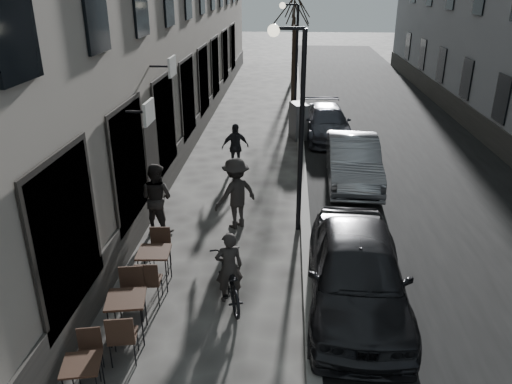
# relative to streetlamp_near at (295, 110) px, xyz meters

# --- Properties ---
(road) EXTENTS (7.30, 60.00, 0.00)m
(road) POSITION_rel_streetlamp_near_xyz_m (4.02, 10.00, -3.16)
(road) COLOR black
(road) RESTS_ON ground
(kerb) EXTENTS (0.25, 60.00, 0.12)m
(kerb) POSITION_rel_streetlamp_near_xyz_m (0.37, 10.00, -3.10)
(kerb) COLOR gray
(kerb) RESTS_ON ground
(streetlamp_near) EXTENTS (0.90, 0.28, 5.09)m
(streetlamp_near) POSITION_rel_streetlamp_near_xyz_m (0.00, 0.00, 0.00)
(streetlamp_near) COLOR black
(streetlamp_near) RESTS_ON ground
(streetlamp_far) EXTENTS (0.90, 0.28, 5.09)m
(streetlamp_far) POSITION_rel_streetlamp_near_xyz_m (0.00, 12.00, 0.00)
(streetlamp_far) COLOR black
(streetlamp_far) RESTS_ON ground
(tree_near) EXTENTS (2.40, 2.40, 5.70)m
(tree_near) POSITION_rel_streetlamp_near_xyz_m (0.07, 15.00, 1.50)
(tree_near) COLOR black
(tree_near) RESTS_ON ground
(tree_far) EXTENTS (2.40, 2.40, 5.70)m
(tree_far) POSITION_rel_streetlamp_near_xyz_m (0.07, 21.00, 1.50)
(tree_far) COLOR black
(tree_far) RESTS_ON ground
(bistro_set_a) EXTENTS (0.67, 1.43, 0.82)m
(bistro_set_a) POSITION_rel_streetlamp_near_xyz_m (-3.16, -5.97, -2.74)
(bistro_set_a) COLOR black
(bistro_set_a) RESTS_ON ground
(bistro_set_b) EXTENTS (0.78, 1.71, 0.98)m
(bistro_set_b) POSITION_rel_streetlamp_near_xyz_m (-2.93, -4.47, -2.66)
(bistro_set_b) COLOR black
(bistro_set_b) RESTS_ON ground
(bistro_set_c) EXTENTS (0.71, 1.66, 0.96)m
(bistro_set_c) POSITION_rel_streetlamp_near_xyz_m (-2.87, -2.79, -2.66)
(bistro_set_c) COLOR black
(bistro_set_c) RESTS_ON ground
(utility_cabinet) EXTENTS (0.80, 1.08, 1.44)m
(utility_cabinet) POSITION_rel_streetlamp_near_xyz_m (0.27, 8.19, -2.44)
(utility_cabinet) COLOR #5F5F61
(utility_cabinet) RESTS_ON ground
(bicycle) EXTENTS (1.12, 1.88, 0.93)m
(bicycle) POSITION_rel_streetlamp_near_xyz_m (-1.25, -3.23, -2.69)
(bicycle) COLOR black
(bicycle) RESTS_ON ground
(cyclist_rider) EXTENTS (0.64, 0.51, 1.52)m
(cyclist_rider) POSITION_rel_streetlamp_near_xyz_m (-1.25, -3.23, -2.40)
(cyclist_rider) COLOR black
(cyclist_rider) RESTS_ON ground
(pedestrian_near) EXTENTS (1.08, 0.98, 1.82)m
(pedestrian_near) POSITION_rel_streetlamp_near_xyz_m (-3.43, -0.29, -2.25)
(pedestrian_near) COLOR black
(pedestrian_near) RESTS_ON ground
(pedestrian_mid) EXTENTS (1.38, 1.33, 1.89)m
(pedestrian_mid) POSITION_rel_streetlamp_near_xyz_m (-1.45, 0.06, -2.22)
(pedestrian_mid) COLOR #272422
(pedestrian_mid) RESTS_ON ground
(pedestrian_far) EXTENTS (1.02, 0.73, 1.61)m
(pedestrian_far) POSITION_rel_streetlamp_near_xyz_m (-1.91, 4.32, -2.35)
(pedestrian_far) COLOR black
(pedestrian_far) RESTS_ON ground
(car_near) EXTENTS (2.07, 4.75, 1.59)m
(car_near) POSITION_rel_streetlamp_near_xyz_m (1.25, -3.28, -2.36)
(car_near) COLOR black
(car_near) RESTS_ON ground
(car_mid) EXTENTS (1.68, 4.47, 1.46)m
(car_mid) POSITION_rel_streetlamp_near_xyz_m (1.93, 3.40, -2.43)
(car_mid) COLOR gray
(car_mid) RESTS_ON ground
(car_far) EXTENTS (2.05, 4.48, 1.27)m
(car_far) POSITION_rel_streetlamp_near_xyz_m (1.43, 8.30, -2.52)
(car_far) COLOR #3D3F48
(car_far) RESTS_ON ground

